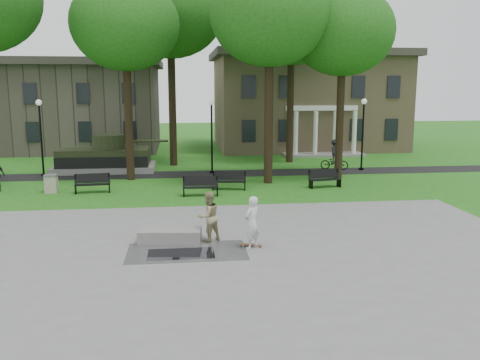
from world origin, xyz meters
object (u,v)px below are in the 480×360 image
object	(u,v)px
cyclist	(334,157)
park_bench_0	(93,183)
concrete_block	(170,235)
friend_watching	(208,216)
skateboarder	(252,222)
trash_bin	(51,183)

from	to	relation	value
cyclist	park_bench_0	world-z (taller)	cyclist
concrete_block	friend_watching	bearing A→B (deg)	-5.69
concrete_block	cyclist	size ratio (longest dim) A/B	1.07
skateboarder	park_bench_0	size ratio (longest dim) A/B	0.99
cyclist	park_bench_0	size ratio (longest dim) A/B	1.12
concrete_block	skateboarder	bearing A→B (deg)	-22.43
concrete_block	skateboarder	size ratio (longest dim) A/B	1.21
cyclist	park_bench_0	bearing A→B (deg)	130.22
park_bench_0	trash_bin	distance (m)	2.19
friend_watching	concrete_block	bearing A→B (deg)	-37.72
park_bench_0	concrete_block	bearing A→B (deg)	-72.02
cyclist	trash_bin	size ratio (longest dim) A/B	2.14
trash_bin	concrete_block	bearing A→B (deg)	-56.20
friend_watching	park_bench_0	world-z (taller)	friend_watching
friend_watching	trash_bin	bearing A→B (deg)	-83.29
concrete_block	trash_bin	distance (m)	11.42
park_bench_0	friend_watching	bearing A→B (deg)	-65.72
trash_bin	skateboarder	bearing A→B (deg)	-49.32
friend_watching	park_bench_0	bearing A→B (deg)	-91.29
skateboarder	friend_watching	xyz separation A→B (m)	(-1.42, 1.02, -0.00)
skateboarder	trash_bin	world-z (taller)	skateboarder
concrete_block	friend_watching	size ratio (longest dim) A/B	1.21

